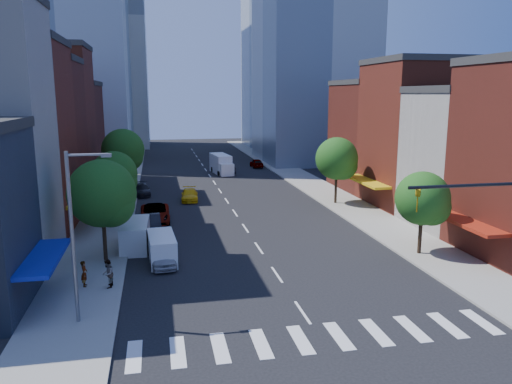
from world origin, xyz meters
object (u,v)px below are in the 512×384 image
Objects in this scene: parked_car_third at (155,213)px; pedestrian_near at (84,274)px; parked_car_second at (152,223)px; parked_car_front at (162,256)px; traffic_car_far at (256,163)px; parked_car_rear at (142,190)px; taxi at (190,195)px; box_truck at (221,165)px; cargo_van_far at (135,236)px; pedestrian_far at (108,274)px; cargo_van_near at (162,248)px; traffic_car_oncoming at (227,169)px.

parked_car_third is 3.57× the size of pedestrian_near.
parked_car_front is at bearing -88.02° from parked_car_second.
pedestrian_near reaches higher than traffic_car_far.
parked_car_second is at bearing -90.06° from parked_car_rear.
box_truck is (6.12, 18.84, 0.70)m from taxi.
box_truck reaches higher than cargo_van_far.
parked_car_rear is 21.40m from cargo_van_far.
box_truck is at bearing 170.00° from pedestrian_far.
parked_car_third is 11.73m from cargo_van_near.
parked_car_rear is at bearing 91.65° from parked_car_second.
traffic_car_far reaches higher than parked_car_front.
pedestrian_near is (-2.81, -29.15, 0.30)m from parked_car_rear.
cargo_van_near is (0.01, 0.92, 0.26)m from parked_car_front.
pedestrian_near is (-4.81, -3.37, 0.27)m from parked_car_front.
box_truck is at bearing -33.29° from traffic_car_oncoming.
pedestrian_far is (-2.58, -13.29, 0.32)m from parked_car_second.
box_truck is (-6.49, -5.21, 0.64)m from traffic_car_far.
parked_car_third reaches higher than parked_car_front.
taxi is 27.15m from traffic_car_far.
parked_car_second is 5.20m from cargo_van_far.
cargo_van_far is at bearing -21.40° from pedestrian_near.
parked_car_third is 1.40× the size of traffic_car_far.
parked_car_second is 1.00× the size of traffic_car_oncoming.
cargo_van_near is 47.53m from traffic_car_far.
parked_car_second is at bearing -115.51° from box_truck.
taxi is 2.54× the size of pedestrian_far.
taxi is at bearing 171.36° from pedestrian_far.
taxi is 2.74× the size of pedestrian_near.
parked_car_third is 29.49m from traffic_car_oncoming.
traffic_car_far is at bearing -142.44° from traffic_car_oncoming.
box_truck is at bearing -19.64° from pedestrian_near.
parked_car_third is 29.58m from box_truck.
cargo_van_far reaches higher than pedestrian_far.
pedestrian_near reaches higher than parked_car_second.
cargo_van_near is 1.11× the size of traffic_car_far.
box_truck is 46.12m from pedestrian_near.
cargo_van_far is 2.88× the size of pedestrian_far.
parked_car_third is at bearing 87.18° from parked_car_front.
parked_car_front is 5.13m from pedestrian_far.
parked_car_front is 9.46m from parked_car_second.
parked_car_second is 12.90m from taxi.
parked_car_third is 0.81× the size of box_truck.
traffic_car_far is at bearing 66.04° from taxi.
taxi is at bearing 62.13° from traffic_car_oncoming.
parked_car_rear is at bearing -176.43° from pedestrian_far.
cargo_van_far is at bearing -114.89° from box_truck.
cargo_van_near is 1.07× the size of traffic_car_oncoming.
box_truck is at bearing 38.09° from traffic_car_far.
parked_car_second is at bearing -94.84° from parked_car_third.
taxi is at bearing -41.94° from parked_car_rear.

